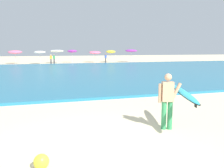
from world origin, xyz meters
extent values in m
plane|color=beige|center=(0.00, 0.00, 0.00)|extent=(160.00, 160.00, 0.00)
cube|color=teal|center=(0.00, 19.41, 0.07)|extent=(120.00, 28.00, 0.14)
cylinder|color=#338E56|center=(2.17, 0.75, 0.44)|extent=(0.15, 0.15, 0.88)
cylinder|color=#338E56|center=(2.35, 0.69, 0.44)|extent=(0.15, 0.15, 0.88)
cube|color=tan|center=(2.26, 0.72, 1.18)|extent=(0.39, 0.31, 0.60)
sphere|color=tan|center=(2.26, 0.72, 1.62)|extent=(0.22, 0.22, 0.22)
cylinder|color=tan|center=(2.04, 0.79, 1.13)|extent=(0.10, 0.10, 0.58)
cylinder|color=tan|center=(2.52, 0.66, 1.20)|extent=(0.33, 0.19, 0.51)
ellipsoid|color=#33BCD6|center=(2.74, 0.57, 1.13)|extent=(1.01, 2.51, 0.20)
ellipsoid|color=black|center=(2.74, 0.57, 1.11)|extent=(1.06, 2.62, 0.16)
cube|color=black|center=(2.44, -0.40, 1.01)|extent=(0.06, 0.14, 0.14)
cylinder|color=beige|center=(-5.15, 36.83, 0.92)|extent=(0.05, 0.05, 1.84)
ellipsoid|color=pink|center=(-5.15, 36.83, 1.92)|extent=(2.24, 2.27, 0.68)
cylinder|color=beige|center=(-1.27, 35.17, 0.93)|extent=(0.05, 0.05, 1.86)
ellipsoid|color=white|center=(-1.27, 35.17, 1.92)|extent=(1.84, 1.86, 0.50)
cylinder|color=beige|center=(1.56, 36.50, 1.01)|extent=(0.05, 0.05, 2.02)
ellipsoid|color=white|center=(1.56, 36.50, 2.08)|extent=(2.28, 2.30, 0.51)
cylinder|color=beige|center=(4.29, 37.49, 0.98)|extent=(0.05, 0.05, 1.97)
ellipsoid|color=purple|center=(4.29, 37.49, 2.04)|extent=(1.72, 1.73, 0.54)
cylinder|color=beige|center=(8.37, 37.28, 0.86)|extent=(0.05, 0.05, 1.71)
ellipsoid|color=pink|center=(8.37, 37.28, 1.79)|extent=(2.17, 2.21, 0.69)
cylinder|color=beige|center=(11.43, 37.34, 0.93)|extent=(0.05, 0.05, 1.85)
ellipsoid|color=yellow|center=(11.43, 37.34, 1.93)|extent=(1.78, 1.81, 0.64)
cylinder|color=beige|center=(15.17, 36.47, 1.01)|extent=(0.05, 0.05, 2.03)
ellipsoid|color=purple|center=(15.17, 36.47, 2.10)|extent=(2.23, 2.25, 0.56)
cylinder|color=#383842|center=(0.41, 34.27, 0.42)|extent=(0.20, 0.20, 0.84)
cube|color=orange|center=(0.41, 34.27, 1.11)|extent=(0.32, 0.20, 0.54)
sphere|color=beige|center=(0.41, 34.27, 1.48)|extent=(0.20, 0.20, 0.20)
cylinder|color=#383842|center=(0.91, 34.38, 0.42)|extent=(0.20, 0.20, 0.84)
cube|color=#338C4C|center=(0.91, 34.38, 1.11)|extent=(0.32, 0.20, 0.54)
sphere|color=tan|center=(0.91, 34.38, 1.48)|extent=(0.20, 0.20, 0.20)
cylinder|color=#383842|center=(9.96, 35.67, 0.42)|extent=(0.20, 0.20, 0.84)
cube|color=#2D4CA5|center=(9.96, 35.67, 1.11)|extent=(0.32, 0.20, 0.54)
sphere|color=#9E7051|center=(9.96, 35.67, 1.48)|extent=(0.20, 0.20, 0.20)
sphere|color=yellow|center=(-1.47, -0.74, 0.16)|extent=(0.32, 0.32, 0.32)
camera|label=1|loc=(-1.42, -5.57, 2.46)|focal=38.25mm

